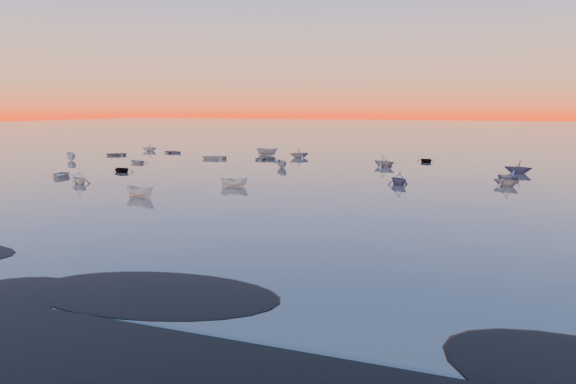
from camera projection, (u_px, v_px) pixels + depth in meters
The scene contains 6 objects.
ground at pixel (430, 153), 120.18m from camera, with size 600.00×600.00×0.00m, color #655C54.
mud_lobes at pixel (144, 307), 27.51m from camera, with size 140.00×6.00×0.07m, color black, non-canonical shape.
moored_fleet at pixel (383, 178), 77.06m from camera, with size 124.00×58.00×1.20m, color silver, non-canonical shape.
boat_near_left at pixel (61, 177), 78.48m from camera, with size 4.44×1.85×1.11m, color silver.
boat_near_center at pixel (234, 187), 69.10m from camera, with size 3.44×1.45×1.19m, color silver.
boat_near_right at pixel (399, 185), 70.83m from camera, with size 3.47×1.56×1.21m, color #39436D.
Camera 1 is at (16.40, -22.81, 9.71)m, focal length 35.00 mm.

